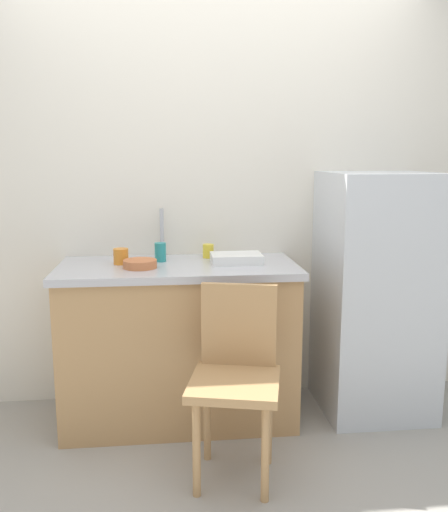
{
  "coord_description": "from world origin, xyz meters",
  "views": [
    {
      "loc": [
        -0.27,
        -2.28,
        1.48
      ],
      "look_at": [
        0.05,
        0.6,
        0.95
      ],
      "focal_mm": 38.0,
      "sensor_mm": 36.0,
      "label": 1
    }
  ],
  "objects_px": {
    "cup_orange": "(121,256)",
    "refrigerator": "(375,294)",
    "chair": "(236,372)",
    "cup_teal": "(160,252)",
    "cup_yellow": "(208,251)",
    "terracotta_bowl": "(140,264)",
    "dish_tray": "(236,258)"
  },
  "relations": [
    {
      "from": "chair",
      "to": "terracotta_bowl",
      "type": "xyz_separation_m",
      "value": [
        -0.45,
        0.51,
        0.42
      ]
    },
    {
      "from": "chair",
      "to": "cup_teal",
      "type": "height_order",
      "value": "cup_teal"
    },
    {
      "from": "refrigerator",
      "to": "cup_orange",
      "type": "xyz_separation_m",
      "value": [
        -1.45,
        0.04,
        0.24
      ]
    },
    {
      "from": "cup_yellow",
      "to": "dish_tray",
      "type": "bearing_deg",
      "value": -48.86
    },
    {
      "from": "refrigerator",
      "to": "dish_tray",
      "type": "distance_m",
      "value": 0.84
    },
    {
      "from": "refrigerator",
      "to": "chair",
      "type": "bearing_deg",
      "value": -146.54
    },
    {
      "from": "refrigerator",
      "to": "dish_tray",
      "type": "relative_size",
      "value": 4.98
    },
    {
      "from": "refrigerator",
      "to": "terracotta_bowl",
      "type": "xyz_separation_m",
      "value": [
        -1.34,
        -0.08,
        0.22
      ]
    },
    {
      "from": "chair",
      "to": "cup_teal",
      "type": "relative_size",
      "value": 8.4
    },
    {
      "from": "chair",
      "to": "cup_yellow",
      "type": "height_order",
      "value": "cup_yellow"
    },
    {
      "from": "chair",
      "to": "dish_tray",
      "type": "bearing_deg",
      "value": 96.02
    },
    {
      "from": "refrigerator",
      "to": "dish_tray",
      "type": "bearing_deg",
      "value": 179.25
    },
    {
      "from": "cup_orange",
      "to": "terracotta_bowl",
      "type": "bearing_deg",
      "value": -46.92
    },
    {
      "from": "terracotta_bowl",
      "to": "cup_orange",
      "type": "relative_size",
      "value": 2.06
    },
    {
      "from": "terracotta_bowl",
      "to": "dish_tray",
      "type": "bearing_deg",
      "value": 9.41
    },
    {
      "from": "dish_tray",
      "to": "cup_teal",
      "type": "relative_size",
      "value": 2.64
    },
    {
      "from": "dish_tray",
      "to": "cup_orange",
      "type": "distance_m",
      "value": 0.64
    },
    {
      "from": "dish_tray",
      "to": "cup_yellow",
      "type": "relative_size",
      "value": 3.51
    },
    {
      "from": "cup_teal",
      "to": "cup_yellow",
      "type": "height_order",
      "value": "cup_teal"
    },
    {
      "from": "chair",
      "to": "cup_yellow",
      "type": "bearing_deg",
      "value": 108.36
    },
    {
      "from": "chair",
      "to": "terracotta_bowl",
      "type": "relative_size",
      "value": 5.0
    },
    {
      "from": "refrigerator",
      "to": "chair",
      "type": "distance_m",
      "value": 1.08
    },
    {
      "from": "chair",
      "to": "cup_teal",
      "type": "distance_m",
      "value": 0.88
    },
    {
      "from": "refrigerator",
      "to": "dish_tray",
      "type": "height_order",
      "value": "refrigerator"
    },
    {
      "from": "cup_orange",
      "to": "refrigerator",
      "type": "bearing_deg",
      "value": -1.55
    },
    {
      "from": "chair",
      "to": "cup_orange",
      "type": "height_order",
      "value": "cup_orange"
    },
    {
      "from": "chair",
      "to": "dish_tray",
      "type": "height_order",
      "value": "dish_tray"
    },
    {
      "from": "dish_tray",
      "to": "cup_orange",
      "type": "relative_size",
      "value": 3.24
    },
    {
      "from": "cup_orange",
      "to": "chair",
      "type": "bearing_deg",
      "value": -48.39
    },
    {
      "from": "cup_orange",
      "to": "cup_yellow",
      "type": "distance_m",
      "value": 0.51
    },
    {
      "from": "dish_tray",
      "to": "cup_teal",
      "type": "height_order",
      "value": "cup_teal"
    },
    {
      "from": "refrigerator",
      "to": "cup_yellow",
      "type": "bearing_deg",
      "value": 169.62
    }
  ]
}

